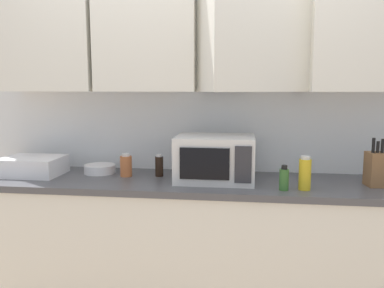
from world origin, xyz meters
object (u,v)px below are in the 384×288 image
(microwave, at_px, (215,158))
(bottle_green_oil, at_px, (284,179))
(knife_block, at_px, (376,169))
(dish_rack, at_px, (33,166))
(bottle_spice_jar, at_px, (126,166))
(bottle_yellow_mustard, at_px, (305,173))
(bowl_ceramic_small, at_px, (100,169))
(bottle_soy_dark, at_px, (159,166))

(microwave, xyz_separation_m, bottle_green_oil, (0.40, -0.18, -0.07))
(microwave, bearing_deg, knife_block, -0.81)
(microwave, xyz_separation_m, dish_rack, (-1.21, 0.00, -0.08))
(knife_block, xyz_separation_m, bottle_spice_jar, (-1.53, 0.06, -0.03))
(bottle_yellow_mustard, height_order, bottle_green_oil, bottle_yellow_mustard)
(dish_rack, height_order, bowl_ceramic_small, dish_rack)
(bowl_ceramic_small, bearing_deg, bottle_green_oil, -14.00)
(bottle_yellow_mustard, distance_m, bowl_ceramic_small, 1.34)
(knife_block, relative_size, bottle_soy_dark, 1.97)
(microwave, xyz_separation_m, bottle_soy_dark, (-0.37, 0.07, -0.07))
(bowl_ceramic_small, bearing_deg, microwave, -8.33)
(knife_block, height_order, bottle_yellow_mustard, knife_block)
(knife_block, relative_size, bowl_ceramic_small, 1.36)
(bottle_yellow_mustard, bearing_deg, bottle_soy_dark, 165.57)
(bottle_yellow_mustard, relative_size, bowl_ceramic_small, 0.92)
(bowl_ceramic_small, bearing_deg, knife_block, -4.26)
(knife_block, distance_m, bottle_yellow_mustard, 0.45)
(bottle_yellow_mustard, bearing_deg, knife_block, 18.49)
(dish_rack, xyz_separation_m, bottle_spice_jar, (0.63, 0.04, 0.01))
(bottle_soy_dark, distance_m, bowl_ceramic_small, 0.42)
(knife_block, xyz_separation_m, bowl_ceramic_small, (-1.74, 0.13, -0.08))
(bottle_green_oil, bearing_deg, knife_block, 17.24)
(dish_rack, relative_size, bottle_spice_jar, 2.53)
(dish_rack, xyz_separation_m, knife_block, (2.16, -0.02, 0.04))
(dish_rack, distance_m, knife_block, 2.16)
(bottle_soy_dark, height_order, bottle_green_oil, bottle_soy_dark)
(bottle_soy_dark, xyz_separation_m, bowl_ceramic_small, (-0.42, 0.04, -0.04))
(bottle_yellow_mustard, bearing_deg, microwave, 163.35)
(microwave, xyz_separation_m, bowl_ceramic_small, (-0.79, 0.12, -0.11))
(bottle_yellow_mustard, relative_size, bottle_soy_dark, 1.33)
(bowl_ceramic_small, bearing_deg, dish_rack, -164.97)
(knife_block, distance_m, bottle_green_oil, 0.57)
(bottle_green_oil, distance_m, bowl_ceramic_small, 1.23)
(microwave, bearing_deg, bottle_soy_dark, 168.76)
(microwave, distance_m, bottle_soy_dark, 0.38)
(bottle_soy_dark, bearing_deg, microwave, -11.24)
(knife_block, height_order, bottle_green_oil, knife_block)
(bottle_soy_dark, bearing_deg, bottle_spice_jar, -172.38)
(knife_block, distance_m, bottle_soy_dark, 1.32)
(bottle_soy_dark, bearing_deg, bowl_ceramic_small, 174.27)
(bottle_soy_dark, xyz_separation_m, bottle_green_oil, (0.77, -0.26, -0.00))
(bottle_spice_jar, bearing_deg, bottle_yellow_mustard, -10.28)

